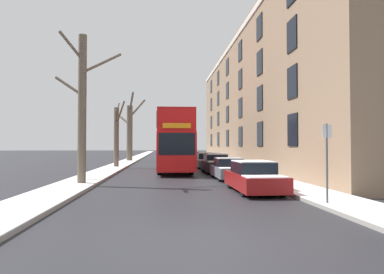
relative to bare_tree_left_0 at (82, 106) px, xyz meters
The scene contains 14 objects.
ground_plane 12.24m from the bare_tree_left_0, 64.62° to the right, with size 320.00×320.00×0.00m, color #28282D.
sidewalk_left 42.75m from the bare_tree_left_0, 90.42° to the left, with size 2.12×130.00×0.16m.
sidewalk_right 43.96m from the bare_tree_left_0, 76.51° to the left, with size 2.12×130.00×0.16m.
terrace_facade_right 22.95m from the bare_tree_left_0, 46.26° to the left, with size 9.10×43.40×13.25m.
bare_tree_left_0 is the anchor object (origin of this frame).
bare_tree_left_1 14.10m from the bare_tree_left_0, 90.59° to the left, with size 1.17×2.87×6.18m.
bare_tree_left_2 27.45m from the bare_tree_left_0, 90.44° to the left, with size 3.47×3.58×8.88m.
double_decker_bus 11.09m from the bare_tree_left_0, 63.08° to the left, with size 2.61×11.72×4.55m.
parked_car_0 9.26m from the bare_tree_left_0, 19.89° to the right, with size 1.80×4.58×1.36m.
parked_car_1 9.27m from the bare_tree_left_0, 19.88° to the left, with size 1.69×4.30×1.31m.
parked_car_2 11.86m from the bare_tree_left_0, 44.59° to the left, with size 1.82×4.21×1.48m.
parked_car_3 16.32m from the bare_tree_left_0, 59.54° to the left, with size 1.80×4.34×1.45m.
pedestrian_left_sidewalk 3.84m from the bare_tree_left_0, 102.77° to the left, with size 0.34×0.34×1.58m.
street_sign_post 12.00m from the bare_tree_left_0, 36.39° to the right, with size 0.32×0.07×2.75m.
Camera 1 is at (-0.86, -7.32, 2.01)m, focal length 32.00 mm.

